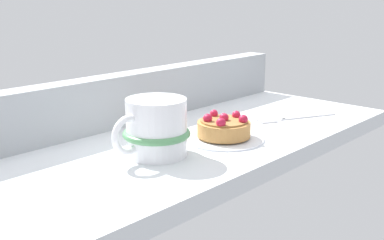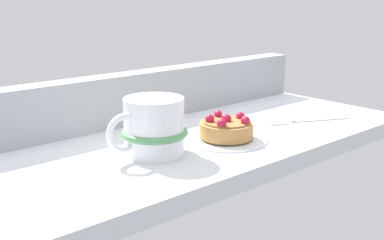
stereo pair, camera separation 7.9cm
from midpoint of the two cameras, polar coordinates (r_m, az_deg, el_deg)
The scene contains 6 objects.
ground_plane at distance 86.28cm, azimuth 2.98°, elevation -2.91°, with size 84.33×35.52×3.01cm, color silver.
window_rail_back at distance 95.94cm, azimuth -3.41°, elevation 2.82°, with size 82.64×4.61×9.63cm, color #9EA3A8.
dessert_plate at distance 83.88cm, azimuth 6.71°, elevation -2.23°, with size 13.97×13.97×0.62cm.
raspberry_tart at distance 83.32cm, azimuth 6.75°, elevation -1.00°, with size 9.15×9.15×4.10cm.
coffee_mug at distance 75.20cm, azimuth -1.59°, elevation -0.91°, with size 13.86×10.51×9.01cm.
dessert_fork at distance 98.89cm, azimuth 15.65°, elevation -0.04°, with size 16.44×9.15×0.60cm.
Camera 2 is at (-54.60, -61.49, 24.88)cm, focal length 45.64 mm.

